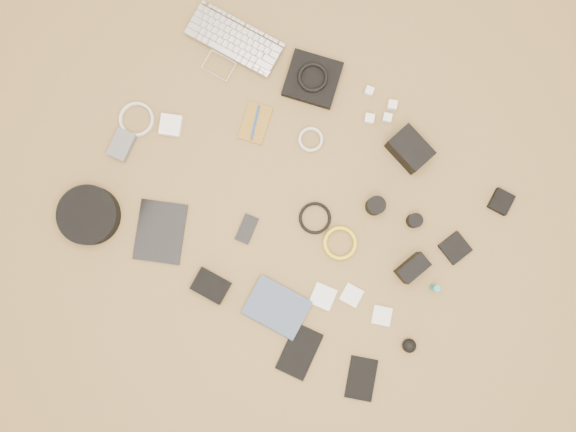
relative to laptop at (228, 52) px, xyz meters
The scene contains 34 objects.
room_shell 1.38m from the laptop, 38.58° to the right, with size 4.04×4.04×2.58m.
laptop is the anchor object (origin of this frame).
headphone_pouch 0.33m from the laptop, 12.61° to the left, with size 0.19×0.18×0.03m, color black.
headphones 0.33m from the laptop, 12.61° to the left, with size 0.11×0.11×0.01m, color black.
charger_a 0.55m from the laptop, 15.24° to the left, with size 0.03×0.03×0.03m, color white.
charger_b 0.64m from the laptop, 12.69° to the left, with size 0.03×0.03×0.03m, color white.
charger_c 0.64m from the laptop, ahead, with size 0.03×0.03×0.03m, color white.
charger_d 0.58m from the laptop, ahead, with size 0.03×0.03×0.03m, color white.
dslr_camera 0.76m from the laptop, ahead, with size 0.15×0.10×0.09m, color black.
lens_pouch 1.15m from the laptop, ahead, with size 0.07×0.08×0.03m, color black.
notebook_olive 0.29m from the laptop, 37.79° to the right, with size 0.09×0.14×0.01m, color olive.
pen_blue 0.29m from the laptop, 37.79° to the right, with size 0.01×0.01×0.13m, color #133DA1.
cable_white_a 0.45m from the laptop, 15.88° to the right, with size 0.09×0.09×0.01m, color silver.
lens_a 0.79m from the laptop, 15.79° to the right, with size 0.07×0.07×0.07m, color black.
lens_b 0.93m from the laptop, 11.59° to the right, with size 0.05×0.05×0.05m, color black.
card_reader 1.11m from the laptop, 10.11° to the right, with size 0.09×0.09×0.02m, color black.
power_brick 0.35m from the laptop, 95.33° to the right, with size 0.08×0.08×0.03m, color white.
cable_white_b 0.42m from the laptop, 111.56° to the right, with size 0.13×0.13×0.01m, color silver.
cable_black 0.70m from the laptop, 31.40° to the right, with size 0.12×0.12×0.01m, color black.
cable_yellow 0.82m from the laptop, 28.74° to the right, with size 0.12×0.12×0.01m, color yellow.
flash 1.04m from the laptop, 19.02° to the right, with size 0.06×0.11×0.08m, color black.
lens_cleaner 1.15m from the laptop, 18.25° to the right, with size 0.02×0.02×0.08m, color teal.
battery_charger 0.52m from the laptop, 106.51° to the right, with size 0.07×0.11×0.03m, color #58575D.
tablet 0.71m from the laptop, 78.64° to the right, with size 0.17×0.22×0.01m, color black.
phone 0.67m from the laptop, 52.46° to the right, with size 0.05×0.10×0.01m, color black.
filter_case_left 0.97m from the laptop, 37.63° to the right, with size 0.08×0.08×0.01m, color silver.
filter_case_mid 1.01m from the laptop, 32.04° to the right, with size 0.07×0.07×0.01m, color silver.
filter_case_right 1.13m from the laptop, 28.78° to the right, with size 0.07×0.07×0.01m, color silver.
air_blower 1.26m from the laptop, 27.49° to the right, with size 0.05×0.05×0.05m, color black.
headphone_case 0.79m from the laptop, 97.86° to the right, with size 0.22×0.22×0.06m, color black.
drive_case 0.87m from the laptop, 62.42° to the right, with size 0.12×0.09×0.03m, color black.
paperback 1.03m from the laptop, 50.58° to the right, with size 0.16×0.21×0.02m, color #3C4B66.
notebook_black_a 1.13m from the laptop, 45.29° to the right, with size 0.11×0.18×0.01m, color black.
notebook_black_b 1.29m from the laptop, 36.70° to the right, with size 0.10×0.15×0.01m, color black.
Camera 1 is at (0.10, -0.15, 2.05)m, focal length 35.00 mm.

